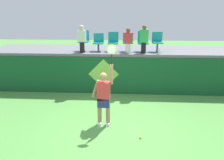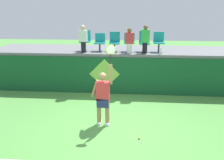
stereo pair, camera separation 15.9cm
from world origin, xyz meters
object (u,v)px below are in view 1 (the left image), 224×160
tennis_ball (141,137)px  stadium_chair_1 (98,41)px  stadium_chair_5 (157,41)px  stadium_chair_4 (143,41)px  water_bottle (159,51)px  stadium_chair_0 (84,40)px  stadium_chair_3 (128,41)px  stadium_chair_2 (113,41)px  tennis_player (104,96)px  spectator_1 (144,39)px  spectator_0 (82,38)px  spectator_2 (128,40)px

tennis_ball → stadium_chair_1: bearing=111.3°
stadium_chair_5 → stadium_chair_4: bearing=179.3°
water_bottle → stadium_chair_0: bearing=169.2°
water_bottle → stadium_chair_4: stadium_chair_4 is taller
stadium_chair_3 → stadium_chair_4: 0.64m
stadium_chair_1 → stadium_chair_2: (0.64, 0.01, 0.02)m
tennis_player → stadium_chair_3: bearing=77.9°
tennis_ball → spectator_1: size_ratio=0.06×
tennis_player → water_bottle: 3.56m
tennis_player → spectator_1: 3.58m
spectator_0 → stadium_chair_1: bearing=33.7°
stadium_chair_0 → stadium_chair_2: 1.28m
stadium_chair_4 → stadium_chair_3: bearing=-179.0°
spectator_2 → stadium_chair_5: bearing=19.1°
tennis_ball → stadium_chair_0: size_ratio=0.08×
tennis_ball → stadium_chair_0: stadium_chair_0 is taller
stadium_chair_2 → spectator_2: 0.77m
stadium_chair_0 → stadium_chair_4: bearing=0.1°
stadium_chair_1 → stadium_chair_2: 0.64m
stadium_chair_1 → spectator_0: 0.79m
tennis_ball → stadium_chair_3: bearing=94.8°
tennis_ball → spectator_0: 4.91m
stadium_chair_3 → tennis_ball: bearing=-85.2°
tennis_player → spectator_0: 3.49m
stadium_chair_1 → spectator_1: 1.96m
tennis_player → stadium_chair_2: bearing=88.4°
water_bottle → spectator_2: (-1.26, 0.17, 0.40)m
spectator_0 → spectator_1: bearing=0.5°
water_bottle → spectator_1: 0.79m
water_bottle → spectator_0: 3.21m
stadium_chair_1 → stadium_chair_4: (1.91, 0.01, 0.04)m
tennis_player → stadium_chair_0: 3.83m
spectator_0 → spectator_1: (2.55, 0.02, -0.00)m
tennis_ball → stadium_chair_3: size_ratio=0.08×
tennis_player → stadium_chair_2: size_ratio=3.06×
spectator_0 → tennis_ball: bearing=-58.8°
tennis_player → water_bottle: (1.99, 2.82, 0.89)m
stadium_chair_1 → spectator_0: (-0.64, -0.43, 0.18)m
spectator_0 → stadium_chair_3: bearing=12.6°
stadium_chair_2 → stadium_chair_3: stadium_chair_2 is taller
stadium_chair_0 → tennis_player: bearing=-71.0°
tennis_player → stadium_chair_1: tennis_player is taller
tennis_player → stadium_chair_0: stadium_chair_0 is taller
stadium_chair_4 → stadium_chair_5: stadium_chair_4 is taller
stadium_chair_1 → stadium_chair_5: stadium_chair_5 is taller
stadium_chair_1 → stadium_chair_4: stadium_chair_4 is taller
stadium_chair_3 → spectator_2: 0.44m
water_bottle → stadium_chair_1: size_ratio=0.36×
water_bottle → stadium_chair_3: stadium_chair_3 is taller
stadium_chair_4 → spectator_1: 0.43m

